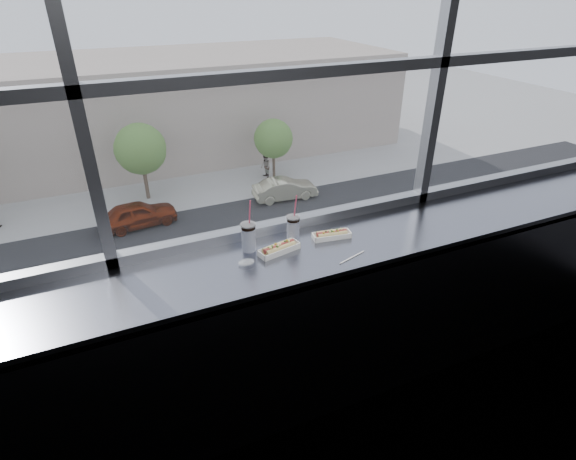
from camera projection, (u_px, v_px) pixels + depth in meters
name	position (u px, v px, depth m)	size (l,w,h in m)	color
wall_back_lower	(286.00, 300.00, 2.99)	(6.00, 6.00, 0.00)	black
window_glass	(284.00, 8.00, 2.16)	(6.00, 6.00, 0.00)	silver
window_mullions	(285.00, 8.00, 2.14)	(6.00, 0.08, 2.40)	gray
counter	(305.00, 254.00, 2.52)	(6.00, 0.55, 0.06)	gray
counter_fascia	(323.00, 353.00, 2.57)	(6.00, 0.04, 1.04)	gray
hotdog_tray_left	(279.00, 248.00, 2.47)	(0.25, 0.13, 0.06)	white
hotdog_tray_right	(332.00, 234.00, 2.61)	(0.23, 0.11, 0.06)	white
soda_cup_left	(249.00, 236.00, 2.46)	(0.09, 0.09, 0.31)	white
soda_cup_right	(293.00, 227.00, 2.56)	(0.08, 0.08, 0.29)	white
loose_straw	(352.00, 257.00, 2.43)	(0.01, 0.01, 0.19)	white
wrapper	(246.00, 262.00, 2.37)	(0.09, 0.07, 0.02)	silver
plaza_ground	(106.00, 139.00, 43.36)	(120.00, 120.00, 0.00)	#9A9997
street_asphalt	(140.00, 260.00, 24.57)	(80.00, 10.00, 0.06)	black
far_sidewalk	(124.00, 202.00, 30.97)	(80.00, 6.00, 0.04)	#9A9997
far_building	(102.00, 111.00, 37.03)	(50.00, 14.00, 8.00)	#9F9085
car_far_b	(137.00, 210.00, 27.43)	(6.38, 2.66, 2.13)	#631702
car_far_c	(285.00, 186.00, 30.97)	(5.84, 2.43, 1.95)	#B5B393
car_near_e	(418.00, 221.00, 26.35)	(6.12, 2.55, 2.04)	navy
car_near_d	(280.00, 253.00, 23.23)	(6.06, 2.53, 2.02)	white
pedestrian_d	(266.00, 164.00, 34.27)	(0.98, 0.73, 2.20)	#66605B
tree_center	(140.00, 149.00, 29.81)	(3.42, 3.42, 5.34)	#47382B
tree_right	(273.00, 139.00, 33.44)	(2.93, 2.93, 4.57)	#47382B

